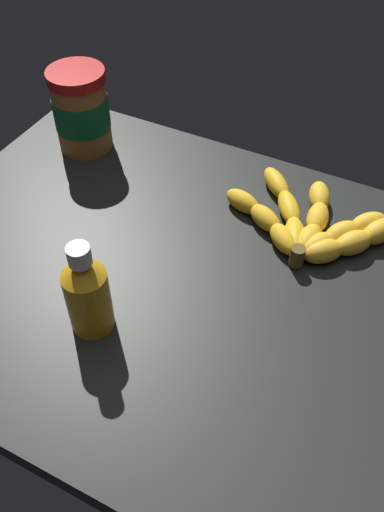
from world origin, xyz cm
name	(u,v)px	position (x,y,z in cm)	size (l,w,h in cm)	color
ground_plane	(169,277)	(0.00, 0.00, -1.59)	(76.73, 59.88, 3.19)	black
banana_bunch	(313,225)	(14.97, 15.79, 1.55)	(26.01, 18.36, 3.32)	gold
peanut_butter_jar	(81,110)	(-26.32, 18.85, 6.85)	(9.22, 9.22, 13.79)	#9E602D
honey_bottle	(87,293)	(-4.12, -12.11, 5.90)	(5.37, 5.37, 13.49)	orange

